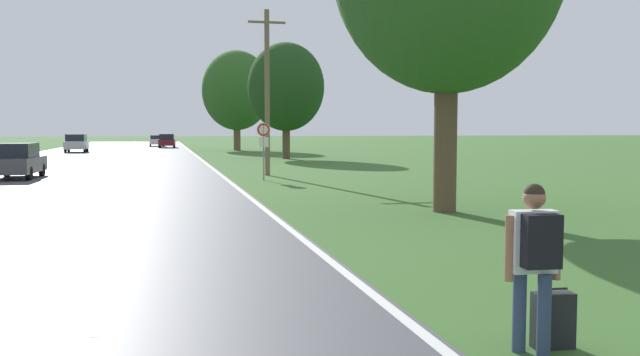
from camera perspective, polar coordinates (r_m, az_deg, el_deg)
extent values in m
cube|color=white|center=(9.37, -17.58, -9.97)|extent=(0.12, 3.00, 0.00)
cube|color=white|center=(18.22, -15.42, -3.09)|extent=(0.12, 3.00, 0.00)
cube|color=white|center=(27.17, -14.68, -0.72)|extent=(0.12, 3.00, 0.00)
cube|color=white|center=(36.14, -14.31, 0.47)|extent=(0.12, 3.00, 0.00)
cube|color=white|center=(45.12, -14.09, 1.19)|extent=(0.12, 3.00, 0.00)
cube|color=white|center=(54.11, -13.94, 1.67)|extent=(0.12, 3.00, 0.00)
cube|color=white|center=(63.11, -13.83, 2.02)|extent=(0.12, 3.00, 0.00)
cube|color=white|center=(72.10, -13.75, 2.27)|extent=(0.12, 3.00, 0.00)
cube|color=white|center=(81.10, -13.69, 2.47)|extent=(0.12, 3.00, 0.00)
cube|color=white|center=(90.09, -13.64, 2.63)|extent=(0.12, 3.00, 0.00)
cube|color=white|center=(99.09, -13.60, 2.77)|extent=(0.12, 3.00, 0.00)
cube|color=white|center=(108.09, -13.56, 2.87)|extent=(0.12, 3.00, 0.00)
cube|color=white|center=(45.84, -23.29, 1.02)|extent=(0.12, 3.00, 0.00)
cube|color=white|center=(54.71, -21.64, 1.53)|extent=(0.12, 3.00, 0.00)
cube|color=white|center=(63.62, -20.45, 1.89)|extent=(0.12, 3.00, 0.00)
cube|color=white|center=(72.55, -19.56, 2.16)|extent=(0.12, 3.00, 0.00)
cube|color=white|center=(81.49, -18.85, 2.38)|extent=(0.12, 3.00, 0.00)
cube|color=white|center=(90.45, -18.29, 2.55)|extent=(0.12, 3.00, 0.00)
cube|color=white|center=(99.42, -17.83, 2.69)|extent=(0.12, 3.00, 0.00)
cube|color=white|center=(108.39, -17.45, 2.80)|extent=(0.12, 3.00, 0.00)
cylinder|color=navy|center=(7.29, 16.44, -10.73)|extent=(0.14, 0.14, 0.83)
cylinder|color=navy|center=(7.23, 18.35, -10.90)|extent=(0.14, 0.14, 0.83)
cube|color=silver|center=(7.11, 17.52, -5.12)|extent=(0.47, 0.23, 0.63)
sphere|color=#936647|center=(7.05, 17.60, -1.61)|extent=(0.23, 0.23, 0.23)
sphere|color=#2D2319|center=(7.05, 17.60, -1.29)|extent=(0.21, 0.21, 0.21)
cylinder|color=#936647|center=(7.02, 15.66, -5.72)|extent=(0.09, 0.09, 0.66)
cylinder|color=#936647|center=(7.23, 19.30, -5.51)|extent=(0.09, 0.09, 0.66)
cube|color=black|center=(6.94, 18.16, -5.09)|extent=(0.38, 0.21, 0.53)
cube|color=black|center=(7.55, 19.03, -11.27)|extent=(0.44, 0.22, 0.58)
cylinder|color=black|center=(7.47, 19.09, -8.82)|extent=(0.30, 0.05, 0.02)
cylinder|color=gray|center=(29.79, -4.77, 2.18)|extent=(0.07, 0.07, 2.48)
cylinder|color=silver|center=(29.76, -4.78, 4.09)|extent=(0.60, 0.02, 0.60)
torus|color=red|center=(29.74, -4.78, 4.09)|extent=(0.55, 0.07, 0.55)
cube|color=silver|center=(29.76, -4.77, 3.03)|extent=(0.44, 0.02, 0.44)
cylinder|color=brown|center=(32.96, -4.47, 7.14)|extent=(0.24, 0.24, 7.95)
cube|color=brown|center=(33.31, -4.51, 12.95)|extent=(1.80, 0.12, 0.10)
cylinder|color=brown|center=(51.08, -2.87, 3.29)|extent=(0.57, 0.57, 2.95)
ellipsoid|color=#1E4219|center=(51.16, -2.88, 7.68)|extent=(5.75, 5.75, 6.61)
cylinder|color=brown|center=(18.72, 10.52, 3.51)|extent=(0.63, 0.63, 4.15)
cylinder|color=brown|center=(71.07, -7.00, 3.61)|extent=(0.72, 0.72, 3.18)
ellipsoid|color=#2D5B23|center=(71.18, -7.03, 7.34)|extent=(7.16, 7.16, 8.23)
cylinder|color=black|center=(35.22, -24.88, 0.61)|extent=(0.23, 0.63, 0.62)
cylinder|color=black|center=(34.88, -22.38, 0.65)|extent=(0.23, 0.63, 0.62)
cylinder|color=black|center=(32.31, -23.30, 0.37)|extent=(0.23, 0.63, 0.62)
cube|color=#47474C|center=(33.75, -24.14, 1.02)|extent=(1.94, 4.30, 0.69)
cube|color=#1E232D|center=(33.56, -24.24, 2.14)|extent=(1.65, 2.39, 0.64)
cylinder|color=black|center=(70.02, -20.41, 2.37)|extent=(0.21, 0.74, 0.74)
cylinder|color=black|center=(69.84, -19.01, 2.40)|extent=(0.21, 0.74, 0.74)
cylinder|color=black|center=(67.53, -20.66, 2.30)|extent=(0.21, 0.74, 0.74)
cylinder|color=black|center=(67.34, -19.21, 2.33)|extent=(0.21, 0.74, 0.74)
cube|color=silver|center=(68.67, -19.83, 2.64)|extent=(1.94, 4.06, 0.76)
cube|color=#1E232D|center=(68.65, -19.84, 3.22)|extent=(1.70, 2.84, 0.64)
cylinder|color=black|center=(81.17, -12.20, 2.71)|extent=(0.23, 0.63, 0.62)
cylinder|color=black|center=(81.24, -13.38, 2.69)|extent=(0.23, 0.63, 0.62)
cylinder|color=black|center=(83.45, -12.16, 2.75)|extent=(0.23, 0.63, 0.62)
cylinder|color=black|center=(83.52, -13.30, 2.73)|extent=(0.23, 0.63, 0.62)
cube|color=maroon|center=(82.33, -12.76, 2.94)|extent=(2.03, 3.77, 0.70)
cube|color=#1E232D|center=(82.32, -12.77, 3.41)|extent=(1.76, 2.65, 0.65)
cylinder|color=black|center=(87.31, -13.06, 2.81)|extent=(0.21, 0.67, 0.66)
cylinder|color=black|center=(87.29, -14.10, 2.79)|extent=(0.21, 0.67, 0.66)
cylinder|color=black|center=(89.82, -13.09, 2.84)|extent=(0.21, 0.67, 0.66)
cylinder|color=black|center=(89.80, -14.11, 2.82)|extent=(0.21, 0.67, 0.66)
cube|color=white|center=(88.54, -13.59, 3.01)|extent=(1.87, 4.08, 0.66)
cube|color=#1E232D|center=(88.54, -13.60, 3.37)|extent=(1.63, 2.86, 0.46)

